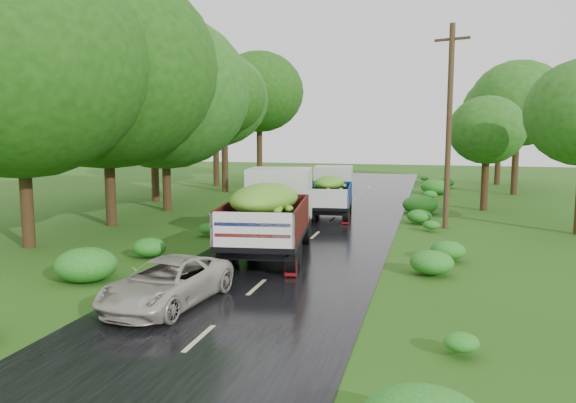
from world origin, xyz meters
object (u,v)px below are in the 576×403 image
(utility_pole, at_px, (449,125))
(truck_far, at_px, (331,189))
(truck_near, at_px, (272,208))
(car, at_px, (167,282))

(utility_pole, bearing_deg, truck_far, 179.68)
(utility_pole, bearing_deg, truck_near, -110.11)
(truck_far, distance_m, car, 15.57)
(truck_near, bearing_deg, car, -105.88)
(car, bearing_deg, utility_pole, 68.61)
(car, bearing_deg, truck_near, 88.31)
(truck_far, relative_size, utility_pole, 0.67)
(truck_far, bearing_deg, car, -101.18)
(truck_near, relative_size, truck_far, 1.21)
(truck_near, bearing_deg, truck_far, 79.24)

